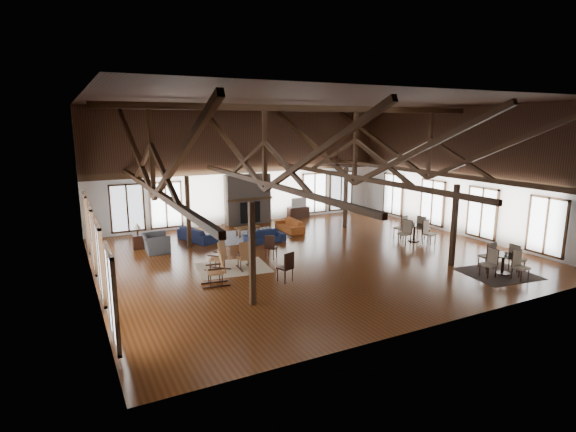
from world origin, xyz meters
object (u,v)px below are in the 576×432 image
armchair (156,243)px  cafe_table_far (414,230)px  sofa_navy_front (265,237)px  cafe_table_near (503,260)px  tv_console (298,212)px  coffee_table (248,228)px  sofa_navy_left (197,234)px  sofa_orange (290,225)px

armchair → cafe_table_far: 11.25m
sofa_navy_front → armchair: 4.67m
cafe_table_near → cafe_table_far: (0.39, 4.86, 0.03)m
cafe_table_far → tv_console: cafe_table_far is taller
sofa_navy_front → coffee_table: bearing=100.2°
coffee_table → cafe_table_far: 7.63m
sofa_navy_front → tv_console: 5.60m
sofa_navy_left → armchair: bearing=98.5°
coffee_table → cafe_table_far: size_ratio=0.60×
coffee_table → tv_console: size_ratio=1.01×
armchair → cafe_table_far: cafe_table_far is taller
armchair → sofa_navy_front: bearing=-96.1°
cafe_table_near → tv_console: 11.89m
sofa_navy_left → armchair: size_ratio=1.79×
sofa_orange → coffee_table: sofa_orange is taller
sofa_navy_front → tv_console: (3.88, 4.04, 0.04)m
sofa_navy_front → coffee_table: 1.46m
sofa_navy_front → sofa_navy_left: 3.09m
sofa_navy_left → sofa_navy_front: bearing=-141.6°
cafe_table_near → coffee_table: bearing=122.9°
sofa_navy_front → coffee_table: size_ratio=1.48×
coffee_table → tv_console: 4.87m
sofa_navy_front → cafe_table_near: bearing=-52.6°
sofa_navy_front → coffee_table: (-0.23, 1.43, 0.12)m
armchair → cafe_table_far: (10.70, -3.48, 0.14)m
coffee_table → cafe_table_near: (5.92, -9.15, 0.11)m
tv_console → sofa_navy_front: bearing=-133.9°
sofa_orange → cafe_table_near: (3.70, -9.14, 0.21)m
sofa_orange → cafe_table_near: size_ratio=1.02×
cafe_table_near → sofa_navy_left: bearing=131.4°
cafe_table_near → tv_console: size_ratio=1.56×
coffee_table → cafe_table_far: bearing=-44.3°
sofa_orange → coffee_table: 2.22m
coffee_table → sofa_navy_left: bearing=164.0°
sofa_navy_left → sofa_orange: 4.59m
sofa_navy_front → sofa_navy_left: (-2.59, 1.68, 0.04)m
coffee_table → cafe_table_near: size_ratio=0.64×
sofa_orange → cafe_table_far: (4.09, -4.28, 0.24)m
coffee_table → cafe_table_far: (6.31, -4.28, 0.14)m
cafe_table_far → sofa_navy_left: bearing=152.5°
cafe_table_far → armchair: bearing=162.0°
sofa_navy_front → cafe_table_far: cafe_table_far is taller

